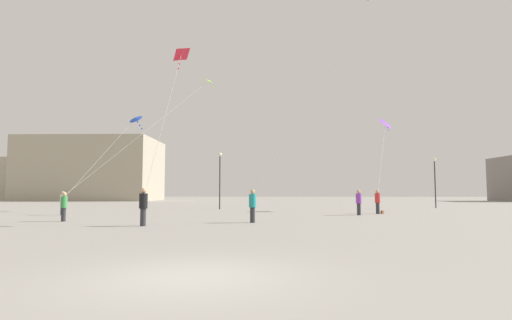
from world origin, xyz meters
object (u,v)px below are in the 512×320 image
(person_in_teal, at_px, (253,204))
(lamppost_west, at_px, (435,175))
(person_in_red, at_px, (378,201))
(lamppost_east, at_px, (220,172))
(kite_emerald_delta, at_px, (365,0))
(handbag_beside_flyer, at_px, (382,212))
(person_in_green, at_px, (64,205))
(person_in_purple, at_px, (359,201))
(building_left_hall, at_px, (43,179))
(building_centre_hall, at_px, (93,170))
(kite_crimson_delta, at_px, (180,57))
(person_in_white, at_px, (63,202))
(kite_lime_diamond, at_px, (206,83))
(kite_cobalt_diamond, at_px, (135,120))
(person_in_black, at_px, (143,205))
(kite_violet_delta, at_px, (386,124))

(person_in_teal, relative_size, lamppost_west, 0.34)
(person_in_red, relative_size, lamppost_east, 0.33)
(kite_emerald_delta, relative_size, handbag_beside_flyer, 36.84)
(person_in_green, bearing_deg, person_in_red, 123.58)
(person_in_purple, height_order, kite_emerald_delta, kite_emerald_delta)
(person_in_red, xyz_separation_m, person_in_teal, (-8.69, -9.76, -0.02))
(building_left_hall, distance_m, building_centre_hall, 21.86)
(kite_crimson_delta, bearing_deg, person_in_white, 142.80)
(person_in_teal, distance_m, person_in_white, 15.46)
(person_in_white, distance_m, kite_lime_diamond, 16.00)
(person_in_white, bearing_deg, person_in_green, 145.37)
(person_in_purple, distance_m, kite_emerald_delta, 13.42)
(person_in_red, height_order, person_in_teal, person_in_red)
(person_in_green, distance_m, kite_crimson_delta, 10.50)
(lamppost_east, relative_size, handbag_beside_flyer, 16.98)
(person_in_red, xyz_separation_m, kite_lime_diamond, (-14.09, 4.92, 10.57))
(person_in_white, xyz_separation_m, kite_crimson_delta, (10.41, -7.90, 7.70))
(kite_crimson_delta, relative_size, lamppost_west, 1.48)
(building_left_hall, bearing_deg, kite_crimson_delta, -54.87)
(person_in_green, xyz_separation_m, lamppost_east, (6.04, 17.07, 2.71))
(person_in_white, distance_m, kite_cobalt_diamond, 9.26)
(person_in_black, bearing_deg, person_in_green, -29.43)
(person_in_red, relative_size, lamppost_west, 0.35)
(kite_lime_diamond, bearing_deg, person_in_black, -88.86)
(building_left_hall, relative_size, handbag_beside_flyer, 54.43)
(kite_crimson_delta, height_order, handbag_beside_flyer, kite_crimson_delta)
(building_left_hall, bearing_deg, person_in_white, -57.83)
(person_in_green, bearing_deg, person_in_white, -143.34)
(kite_crimson_delta, bearing_deg, kite_lime_diamond, 96.23)
(person_in_red, bearing_deg, kite_cobalt_diamond, 64.12)
(kite_violet_delta, xyz_separation_m, lamppost_west, (6.70, 7.45, -4.17))
(kite_violet_delta, bearing_deg, person_in_white, -161.32)
(person_in_purple, relative_size, person_in_black, 0.99)
(kite_violet_delta, relative_size, building_centre_hall, 0.26)
(person_in_black, distance_m, lamppost_east, 20.05)
(person_in_red, height_order, kite_cobalt_diamond, kite_cobalt_diamond)
(kite_cobalt_diamond, height_order, kite_crimson_delta, kite_crimson_delta)
(kite_crimson_delta, xyz_separation_m, building_left_hall, (-51.43, 73.11, -3.85))
(kite_cobalt_diamond, height_order, lamppost_east, kite_cobalt_diamond)
(person_in_black, relative_size, building_centre_hall, 0.07)
(person_in_white, relative_size, lamppost_east, 0.31)
(person_in_black, relative_size, building_left_hall, 0.10)
(kite_cobalt_diamond, xyz_separation_m, lamppost_west, (24.78, 19.75, -2.61))
(kite_lime_diamond, bearing_deg, kite_crimson_delta, -83.77)
(lamppost_east, bearing_deg, person_in_red, -29.74)
(handbag_beside_flyer, bearing_deg, lamppost_east, 151.23)
(person_in_teal, height_order, building_centre_hall, building_centre_hall)
(person_in_black, distance_m, lamppost_west, 33.51)
(kite_emerald_delta, distance_m, lamppost_west, 25.87)
(person_in_black, xyz_separation_m, kite_crimson_delta, (1.42, 1.10, 7.62))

